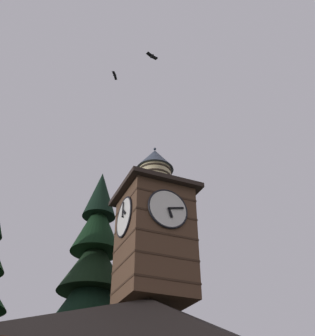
% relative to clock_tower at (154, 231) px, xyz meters
% --- Properties ---
extents(clock_tower, '(3.91, 3.91, 8.96)m').
position_rel_clock_tower_xyz_m(clock_tower, '(0.00, 0.00, 0.00)').
color(clock_tower, brown).
rests_on(clock_tower, building_main).
extents(pine_tree_behind, '(6.79, 6.79, 17.16)m').
position_rel_clock_tower_xyz_m(pine_tree_behind, '(1.69, -4.88, -3.89)').
color(pine_tree_behind, '#473323').
rests_on(pine_tree_behind, ground_plane).
extents(moon, '(2.26, 2.26, 2.26)m').
position_rel_clock_tower_xyz_m(moon, '(-11.22, -28.25, 3.39)').
color(moon, silver).
extents(flying_bird_high, '(0.45, 0.59, 0.11)m').
position_rel_clock_tower_xyz_m(flying_bird_high, '(3.36, 2.29, 7.60)').
color(flying_bird_high, black).
extents(flying_bird_low, '(0.73, 0.38, 0.16)m').
position_rel_clock_tower_xyz_m(flying_bird_low, '(1.60, 3.31, 8.86)').
color(flying_bird_low, black).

